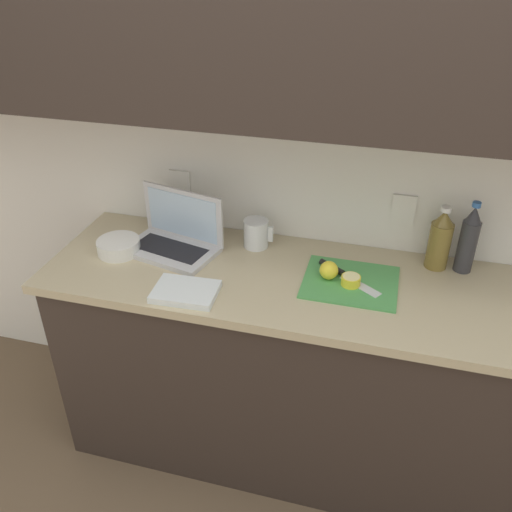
# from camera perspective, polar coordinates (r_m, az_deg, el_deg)

# --- Properties ---
(ground_plane) EXTENTS (12.00, 12.00, 0.00)m
(ground_plane) POSITION_cam_1_polar(r_m,az_deg,el_deg) (2.57, 7.07, -19.71)
(ground_plane) COLOR brown
(ground_plane) RESTS_ON ground
(wall_back) EXTENTS (5.20, 0.38, 2.60)m
(wall_back) POSITION_cam_1_polar(r_m,az_deg,el_deg) (1.91, 11.37, 17.65)
(wall_back) COLOR white
(wall_back) RESTS_ON ground_plane
(counter_unit) EXTENTS (2.19, 0.61, 0.90)m
(counter_unit) POSITION_cam_1_polar(r_m,az_deg,el_deg) (2.24, 8.34, -12.34)
(counter_unit) COLOR #332823
(counter_unit) RESTS_ON ground_plane
(laptop) EXTENTS (0.40, 0.29, 0.23)m
(laptop) POSITION_cam_1_polar(r_m,az_deg,el_deg) (2.15, -8.50, 2.09)
(laptop) COLOR silver
(laptop) RESTS_ON counter_unit
(cutting_board) EXTENTS (0.33, 0.29, 0.01)m
(cutting_board) POSITION_cam_1_polar(r_m,az_deg,el_deg) (1.98, 9.90, -2.73)
(cutting_board) COLOR #4C9E51
(cutting_board) RESTS_ON counter_unit
(knife) EXTENTS (0.24, 0.18, 0.02)m
(knife) POSITION_cam_1_polar(r_m,az_deg,el_deg) (2.01, 8.71, -1.62)
(knife) COLOR silver
(knife) RESTS_ON cutting_board
(lemon_half_cut) EXTENTS (0.07, 0.07, 0.04)m
(lemon_half_cut) POSITION_cam_1_polar(r_m,az_deg,el_deg) (1.95, 9.95, -2.52)
(lemon_half_cut) COLOR yellow
(lemon_half_cut) RESTS_ON cutting_board
(lemon_whole_beside) EXTENTS (0.07, 0.07, 0.07)m
(lemon_whole_beside) POSITION_cam_1_polar(r_m,az_deg,el_deg) (1.96, 7.68, -1.49)
(lemon_whole_beside) COLOR yellow
(lemon_whole_beside) RESTS_ON cutting_board
(bottle_green_soda) EXTENTS (0.07, 0.07, 0.28)m
(bottle_green_soda) POSITION_cam_1_polar(r_m,az_deg,el_deg) (2.10, 21.45, 1.58)
(bottle_green_soda) COLOR #333338
(bottle_green_soda) RESTS_ON counter_unit
(bottle_oil_tall) EXTENTS (0.08, 0.08, 0.25)m
(bottle_oil_tall) POSITION_cam_1_polar(r_m,az_deg,el_deg) (2.10, 18.80, 1.60)
(bottle_oil_tall) COLOR olive
(bottle_oil_tall) RESTS_ON counter_unit
(measuring_cup) EXTENTS (0.12, 0.10, 0.11)m
(measuring_cup) POSITION_cam_1_polar(r_m,az_deg,el_deg) (2.15, 0.02, 2.39)
(measuring_cup) COLOR silver
(measuring_cup) RESTS_ON counter_unit
(bowl_white) EXTENTS (0.17, 0.17, 0.05)m
(bowl_white) POSITION_cam_1_polar(r_m,az_deg,el_deg) (2.19, -14.21, 1.04)
(bowl_white) COLOR white
(bowl_white) RESTS_ON counter_unit
(dish_towel) EXTENTS (0.23, 0.17, 0.02)m
(dish_towel) POSITION_cam_1_polar(r_m,az_deg,el_deg) (1.90, -7.43, -3.74)
(dish_towel) COLOR white
(dish_towel) RESTS_ON counter_unit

